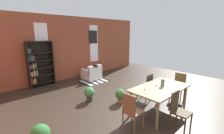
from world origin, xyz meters
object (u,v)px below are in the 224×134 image
(dining_chair_far_right, at_px, (147,86))
(armchair_white, at_px, (92,74))
(potted_plant_window, at_px, (121,95))
(dining_table, at_px, (160,90))
(dining_chair_head_right, at_px, (179,85))
(vase_on_table, at_px, (163,83))
(potted_plant_by_shelf, at_px, (89,93))
(bookshelf_tall, at_px, (39,64))
(dining_chair_head_left, at_px, (132,110))
(dining_chair_near_left, at_px, (179,109))

(dining_chair_far_right, relative_size, armchair_white, 1.15)
(dining_chair_far_right, relative_size, potted_plant_window, 1.99)
(dining_table, distance_m, dining_chair_head_right, 1.31)
(vase_on_table, relative_size, potted_plant_window, 0.45)
(dining_table, height_order, potted_plant_by_shelf, dining_table)
(dining_table, height_order, bookshelf_tall, bookshelf_tall)
(armchair_white, distance_m, potted_plant_window, 3.05)
(vase_on_table, relative_size, dining_chair_head_right, 0.23)
(vase_on_table, bearing_deg, bookshelf_tall, 112.06)
(dining_chair_far_right, height_order, potted_plant_window, dining_chair_far_right)
(vase_on_table, distance_m, bookshelf_tall, 5.23)
(dining_chair_far_right, height_order, potted_plant_by_shelf, dining_chair_far_right)
(dining_table, height_order, potted_plant_window, dining_table)
(dining_chair_head_left, distance_m, potted_plant_by_shelf, 2.06)
(vase_on_table, height_order, dining_chair_far_right, vase_on_table)
(bookshelf_tall, relative_size, potted_plant_by_shelf, 3.99)
(potted_plant_window, bearing_deg, dining_chair_head_left, -125.85)
(dining_chair_far_right, bearing_deg, dining_chair_head_left, -156.34)
(armchair_white, relative_size, potted_plant_by_shelf, 1.64)
(armchair_white, bearing_deg, bookshelf_tall, 162.72)
(bookshelf_tall, relative_size, potted_plant_window, 4.18)
(dining_chair_head_right, bearing_deg, potted_plant_by_shelf, 140.11)
(dining_chair_near_left, distance_m, armchair_white, 4.97)
(dining_table, distance_m, bookshelf_tall, 5.20)
(vase_on_table, distance_m, dining_chair_head_left, 1.47)
(armchair_white, height_order, potted_plant_window, armchair_white)
(dining_chair_far_right, relative_size, potted_plant_by_shelf, 1.90)
(potted_plant_by_shelf, bearing_deg, dining_chair_near_left, -75.62)
(dining_chair_head_right, xyz_separation_m, dining_chair_near_left, (-1.72, -0.76, 0.00))
(vase_on_table, bearing_deg, dining_chair_head_right, 0.30)
(dining_table, relative_size, bookshelf_tall, 0.93)
(dining_chair_head_right, bearing_deg, vase_on_table, -179.70)
(potted_plant_by_shelf, bearing_deg, vase_on_table, -58.54)
(dining_chair_near_left, bearing_deg, dining_chair_head_left, 139.72)
(dining_chair_head_left, height_order, bookshelf_tall, bookshelf_tall)
(dining_table, bearing_deg, potted_plant_by_shelf, 119.03)
(dining_chair_head_left, distance_m, dining_chair_near_left, 1.16)
(bookshelf_tall, bearing_deg, vase_on_table, -67.94)
(dining_chair_near_left, xyz_separation_m, potted_plant_window, (-0.01, 1.97, -0.24))
(dining_chair_head_left, xyz_separation_m, potted_plant_window, (0.88, 1.22, -0.24))
(dining_chair_far_right, bearing_deg, potted_plant_window, 151.32)
(vase_on_table, relative_size, potted_plant_by_shelf, 0.43)
(dining_table, height_order, dining_chair_near_left, dining_chair_near_left)
(dining_chair_head_right, relative_size, armchair_white, 1.15)
(dining_chair_far_right, xyz_separation_m, armchair_white, (0.04, 3.38, -0.23))
(potted_plant_by_shelf, bearing_deg, dining_chair_far_right, -39.65)
(dining_chair_near_left, xyz_separation_m, potted_plant_by_shelf, (-0.72, 2.79, -0.22))
(dining_chair_head_left, relative_size, armchair_white, 1.15)
(vase_on_table, bearing_deg, dining_chair_far_right, 67.91)
(dining_chair_head_left, relative_size, bookshelf_tall, 0.47)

